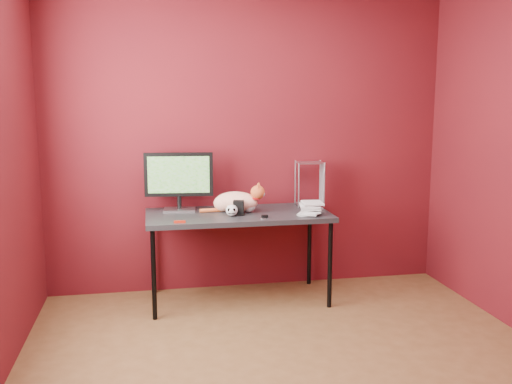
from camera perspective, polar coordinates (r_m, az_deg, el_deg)
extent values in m
cube|color=brown|center=(3.70, 4.17, -17.79)|extent=(3.50, 3.50, 0.01)
cube|color=#550F17|center=(5.01, -0.81, 5.00)|extent=(3.50, 0.02, 2.60)
cube|color=#550F17|center=(1.71, 19.99, -4.44)|extent=(3.50, 0.02, 2.60)
cube|color=black|center=(4.70, -1.79, -2.34)|extent=(1.50, 0.70, 0.04)
cylinder|color=black|center=(4.45, -10.19, -8.17)|extent=(0.04, 0.04, 0.71)
cylinder|color=black|center=(4.67, 7.41, -7.25)|extent=(0.04, 0.04, 0.71)
cylinder|color=black|center=(5.02, -10.27, -6.11)|extent=(0.04, 0.04, 0.71)
cylinder|color=black|center=(5.22, 5.36, -5.40)|extent=(0.04, 0.04, 0.71)
cube|color=#B1B1B6|center=(4.81, -7.66, -1.77)|extent=(0.28, 0.21, 0.02)
cylinder|color=black|center=(4.80, -7.67, -1.00)|extent=(0.04, 0.04, 0.11)
cube|color=black|center=(4.76, -7.74, 1.75)|extent=(0.57, 0.09, 0.36)
cube|color=#174412|center=(4.76, -7.74, 1.75)|extent=(0.50, 0.06, 0.30)
ellipsoid|color=orange|center=(4.72, -1.99, -0.98)|extent=(0.40, 0.31, 0.17)
ellipsoid|color=orange|center=(4.75, -3.24, -1.13)|extent=(0.22, 0.21, 0.14)
sphere|color=silver|center=(4.70, -0.72, -1.34)|extent=(0.12, 0.12, 0.12)
sphere|color=#CB5727|center=(4.67, 0.17, -0.03)|extent=(0.12, 0.12, 0.12)
cone|color=#CB5727|center=(4.63, 0.17, 0.62)|extent=(0.04, 0.04, 0.05)
cone|color=#CB5727|center=(4.69, 0.30, 0.73)|extent=(0.04, 0.04, 0.05)
cylinder|color=#B50C0E|center=(4.68, -0.02, -0.60)|extent=(0.08, 0.08, 0.01)
cylinder|color=#CB5727|center=(4.73, -4.51, -1.84)|extent=(0.19, 0.05, 0.03)
ellipsoid|color=silver|center=(4.55, -2.44, -1.84)|extent=(0.10, 0.10, 0.09)
ellipsoid|color=black|center=(4.51, -2.61, -1.81)|extent=(0.02, 0.01, 0.03)
ellipsoid|color=black|center=(4.51, -2.12, -1.79)|extent=(0.02, 0.01, 0.03)
cube|color=black|center=(4.51, -2.36, -2.14)|extent=(0.05, 0.01, 0.00)
cylinder|color=black|center=(4.61, -1.75, -2.22)|extent=(0.10, 0.10, 0.01)
cube|color=black|center=(4.60, -1.76, -1.50)|extent=(0.10, 0.09, 0.10)
imported|color=beige|center=(4.66, 4.52, -0.85)|extent=(0.25, 0.27, 0.22)
imported|color=beige|center=(4.63, 4.56, 1.80)|extent=(0.23, 0.26, 0.22)
imported|color=beige|center=(4.60, 4.59, 4.47)|extent=(0.22, 0.25, 0.22)
imported|color=beige|center=(4.59, 4.63, 7.17)|extent=(0.20, 0.24, 0.22)
imported|color=beige|center=(4.58, 4.66, 9.89)|extent=(0.18, 0.23, 0.22)
cylinder|color=#B1B1B6|center=(4.90, 4.42, 0.67)|extent=(0.01, 0.01, 0.39)
cylinder|color=#B1B1B6|center=(4.96, 6.92, 0.74)|extent=(0.01, 0.01, 0.39)
cylinder|color=#B1B1B6|center=(5.07, 3.88, 0.98)|extent=(0.01, 0.01, 0.39)
cylinder|color=#B1B1B6|center=(5.13, 6.30, 1.05)|extent=(0.01, 0.01, 0.39)
cube|color=#B1B1B6|center=(5.04, 5.35, -1.20)|extent=(0.24, 0.20, 0.01)
cube|color=#B1B1B6|center=(4.99, 5.41, 2.94)|extent=(0.24, 0.20, 0.01)
cube|color=#A11B0C|center=(4.36, -7.64, -2.97)|extent=(0.09, 0.03, 0.02)
cube|color=black|center=(4.50, 0.88, -2.45)|extent=(0.05, 0.04, 0.02)
cylinder|color=#B1B1B6|center=(4.46, 0.73, -2.68)|extent=(0.05, 0.05, 0.00)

